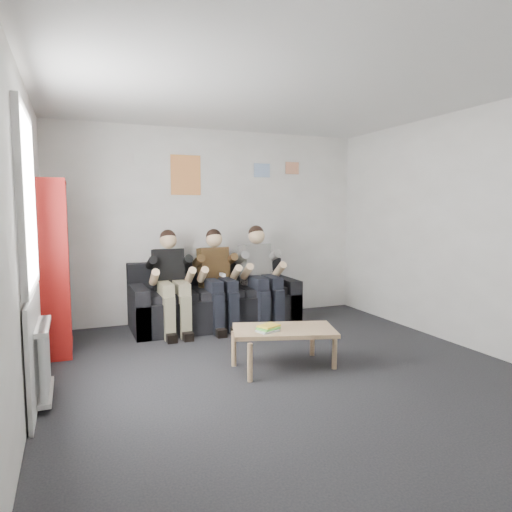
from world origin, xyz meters
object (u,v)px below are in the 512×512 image
(bookshelf, at_px, (56,266))
(person_middle, at_px, (218,279))
(sofa, at_px, (214,302))
(person_left, at_px, (172,282))
(person_right, at_px, (261,276))
(coffee_table, at_px, (284,333))

(bookshelf, height_order, person_middle, bookshelf)
(sofa, relative_size, person_left, 1.68)
(sofa, distance_m, bookshelf, 2.10)
(bookshelf, relative_size, person_left, 1.44)
(bookshelf, bearing_deg, person_right, 6.34)
(person_right, bearing_deg, bookshelf, 175.45)
(sofa, relative_size, person_right, 1.64)
(person_left, bearing_deg, bookshelf, -168.57)
(bookshelf, height_order, coffee_table, bookshelf)
(sofa, xyz_separation_m, person_right, (0.62, -0.20, 0.36))
(person_middle, xyz_separation_m, person_right, (0.62, -0.00, 0.01))
(person_left, distance_m, person_right, 1.24)
(person_middle, bearing_deg, bookshelf, -175.17)
(coffee_table, xyz_separation_m, person_left, (-0.77, 1.71, 0.31))
(bookshelf, distance_m, person_left, 1.39)
(person_middle, height_order, person_right, person_right)
(sofa, distance_m, person_right, 0.74)
(person_left, height_order, person_middle, same)
(sofa, distance_m, person_left, 0.74)
(person_left, bearing_deg, person_middle, 0.93)
(person_left, height_order, person_right, person_right)
(bookshelf, bearing_deg, person_middle, 8.10)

